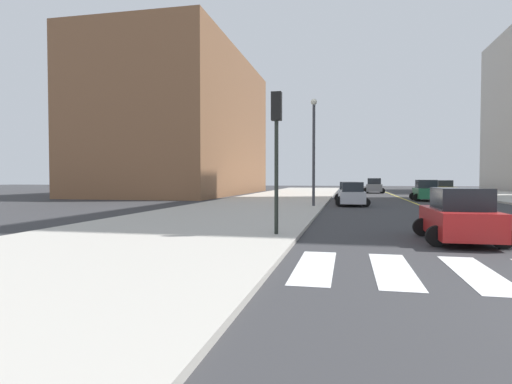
{
  "coord_description": "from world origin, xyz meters",
  "views": [
    {
      "loc": [
        -5.54,
        -6.32,
        2.15
      ],
      "look_at": [
        -12.95,
        28.03,
        0.97
      ],
      "focal_mm": 29.94,
      "sensor_mm": 36.0,
      "label": 1
    }
  ],
  "objects_px": {
    "car_yellow_seventh": "(444,189)",
    "street_lamp": "(314,143)",
    "car_gray_nearest": "(374,186)",
    "car_white_fourth": "(348,192)",
    "traffic_light_far_corner": "(277,135)",
    "car_red_second": "(459,217)",
    "car_silver_fifth": "(352,195)",
    "car_green_sixth": "(426,191)"
  },
  "relations": [
    {
      "from": "car_white_fourth",
      "to": "traffic_light_far_corner",
      "type": "height_order",
      "value": "traffic_light_far_corner"
    },
    {
      "from": "car_gray_nearest",
      "to": "car_yellow_seventh",
      "type": "height_order",
      "value": "car_gray_nearest"
    },
    {
      "from": "car_yellow_seventh",
      "to": "street_lamp",
      "type": "relative_size",
      "value": 0.56
    },
    {
      "from": "car_white_fourth",
      "to": "car_yellow_seventh",
      "type": "distance_m",
      "value": 15.78
    },
    {
      "from": "car_silver_fifth",
      "to": "car_yellow_seventh",
      "type": "height_order",
      "value": "car_yellow_seventh"
    },
    {
      "from": "car_red_second",
      "to": "street_lamp",
      "type": "distance_m",
      "value": 16.79
    },
    {
      "from": "car_green_sixth",
      "to": "car_yellow_seventh",
      "type": "relative_size",
      "value": 1.04
    },
    {
      "from": "car_red_second",
      "to": "car_yellow_seventh",
      "type": "relative_size",
      "value": 0.97
    },
    {
      "from": "car_red_second",
      "to": "car_green_sixth",
      "type": "distance_m",
      "value": 27.26
    },
    {
      "from": "car_gray_nearest",
      "to": "traffic_light_far_corner",
      "type": "xyz_separation_m",
      "value": [
        -6.07,
        -47.13,
        2.69
      ]
    },
    {
      "from": "car_green_sixth",
      "to": "traffic_light_far_corner",
      "type": "relative_size",
      "value": 0.88
    },
    {
      "from": "car_green_sixth",
      "to": "car_red_second",
      "type": "bearing_deg",
      "value": 83.36
    },
    {
      "from": "car_gray_nearest",
      "to": "car_white_fourth",
      "type": "height_order",
      "value": "car_gray_nearest"
    },
    {
      "from": "car_yellow_seventh",
      "to": "traffic_light_far_corner",
      "type": "bearing_deg",
      "value": 69.18
    },
    {
      "from": "car_red_second",
      "to": "car_yellow_seventh",
      "type": "bearing_deg",
      "value": 78.62
    },
    {
      "from": "car_green_sixth",
      "to": "car_silver_fifth",
      "type": "bearing_deg",
      "value": 53.36
    },
    {
      "from": "car_red_second",
      "to": "car_yellow_seventh",
      "type": "height_order",
      "value": "car_yellow_seventh"
    },
    {
      "from": "car_yellow_seventh",
      "to": "traffic_light_far_corner",
      "type": "xyz_separation_m",
      "value": [
        -13.15,
        -36.95,
        2.79
      ]
    },
    {
      "from": "car_gray_nearest",
      "to": "car_yellow_seventh",
      "type": "distance_m",
      "value": 12.41
    },
    {
      "from": "traffic_light_far_corner",
      "to": "car_gray_nearest",
      "type": "bearing_deg",
      "value": 82.66
    },
    {
      "from": "car_gray_nearest",
      "to": "car_white_fourth",
      "type": "bearing_deg",
      "value": -97.23
    },
    {
      "from": "car_red_second",
      "to": "car_silver_fifth",
      "type": "bearing_deg",
      "value": 99.84
    },
    {
      "from": "car_white_fourth",
      "to": "traffic_light_far_corner",
      "type": "bearing_deg",
      "value": -96.3
    },
    {
      "from": "car_white_fourth",
      "to": "car_green_sixth",
      "type": "relative_size",
      "value": 0.91
    },
    {
      "from": "car_gray_nearest",
      "to": "car_red_second",
      "type": "xyz_separation_m",
      "value": [
        0.04,
        -46.75,
        -0.13
      ]
    },
    {
      "from": "car_silver_fifth",
      "to": "car_gray_nearest",
      "type": "bearing_deg",
      "value": 82.19
    },
    {
      "from": "car_gray_nearest",
      "to": "car_yellow_seventh",
      "type": "xyz_separation_m",
      "value": [
        7.09,
        -10.18,
        -0.1
      ]
    },
    {
      "from": "car_gray_nearest",
      "to": "car_yellow_seventh",
      "type": "bearing_deg",
      "value": -53.16
    },
    {
      "from": "car_green_sixth",
      "to": "street_lamp",
      "type": "xyz_separation_m",
      "value": [
        -9.57,
        -11.81,
        3.7
      ]
    },
    {
      "from": "car_yellow_seventh",
      "to": "traffic_light_far_corner",
      "type": "height_order",
      "value": "traffic_light_far_corner"
    },
    {
      "from": "car_red_second",
      "to": "street_lamp",
      "type": "xyz_separation_m",
      "value": [
        -6.02,
        15.22,
        3.77
      ]
    },
    {
      "from": "car_red_second",
      "to": "street_lamp",
      "type": "bearing_deg",
      "value": 111.11
    },
    {
      "from": "car_white_fourth",
      "to": "car_red_second",
      "type": "bearing_deg",
      "value": -82.43
    },
    {
      "from": "traffic_light_far_corner",
      "to": "car_white_fourth",
      "type": "bearing_deg",
      "value": 84.32
    },
    {
      "from": "car_silver_fifth",
      "to": "street_lamp",
      "type": "relative_size",
      "value": 0.54
    },
    {
      "from": "car_gray_nearest",
      "to": "car_red_second",
      "type": "distance_m",
      "value": 46.75
    },
    {
      "from": "car_white_fourth",
      "to": "traffic_light_far_corner",
      "type": "distance_m",
      "value": 25.58
    },
    {
      "from": "car_green_sixth",
      "to": "car_gray_nearest",
      "type": "bearing_deg",
      "value": -78.82
    },
    {
      "from": "car_red_second",
      "to": "street_lamp",
      "type": "height_order",
      "value": "street_lamp"
    },
    {
      "from": "car_red_second",
      "to": "car_yellow_seventh",
      "type": "xyz_separation_m",
      "value": [
        7.05,
        36.56,
        0.03
      ]
    },
    {
      "from": "car_yellow_seventh",
      "to": "street_lamp",
      "type": "xyz_separation_m",
      "value": [
        -13.07,
        -21.34,
        3.74
      ]
    },
    {
      "from": "car_yellow_seventh",
      "to": "street_lamp",
      "type": "bearing_deg",
      "value": 57.31
    }
  ]
}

